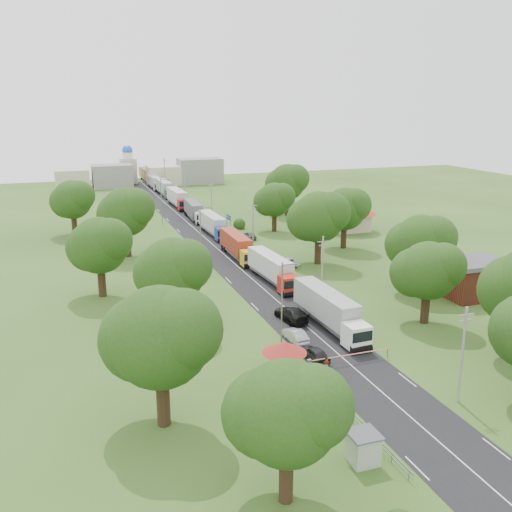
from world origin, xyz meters
name	(u,v)px	position (x,y,z in m)	size (l,w,h in m)	color
ground	(265,290)	(0.00, 0.00, 0.00)	(260.00, 260.00, 0.00)	#32501A
road	(225,255)	(0.00, 20.00, 0.00)	(8.00, 200.00, 0.04)	black
boom_barrier	(338,358)	(-1.36, -25.00, 0.89)	(9.22, 0.35, 1.18)	slate
guard_booth	(284,354)	(-7.20, -25.00, 2.16)	(4.40, 4.40, 3.45)	beige
kiosk	(363,448)	(-7.00, -40.00, 1.23)	(2.30, 2.30, 2.41)	#99A593
guard_rail	(353,423)	(-5.00, -35.00, 0.00)	(0.10, 17.00, 1.70)	slate
info_sign	(229,220)	(5.20, 35.00, 3.00)	(0.12, 3.10, 4.10)	slate
pole_0	(462,353)	(5.50, -35.00, 4.68)	(1.60, 0.24, 9.00)	gray
pole_1	(322,268)	(5.50, -7.00, 4.68)	(1.60, 0.24, 9.00)	gray
pole_2	(253,226)	(5.50, 21.00, 4.68)	(1.60, 0.24, 9.00)	gray
pole_3	(212,201)	(5.50, 49.00, 4.68)	(1.60, 0.24, 9.00)	gray
pole_4	(184,184)	(5.50, 77.00, 4.68)	(1.60, 0.24, 9.00)	gray
pole_5	(165,172)	(5.50, 105.00, 4.68)	(1.60, 0.24, 9.00)	gray
lamp_0	(283,303)	(-5.35, -20.00, 5.55)	(2.03, 0.22, 10.00)	slate
lamp_1	(202,233)	(-5.35, 15.00, 5.55)	(2.03, 0.22, 10.00)	slate
lamp_2	(162,199)	(-5.35, 50.00, 5.55)	(2.03, 0.22, 10.00)	slate
tree_2	(427,270)	(13.99, -17.86, 6.60)	(8.00, 8.00, 10.10)	#382616
tree_3	(421,242)	(19.99, -7.84, 7.22)	(8.80, 8.80, 11.07)	#382616
tree_4	(318,217)	(12.99, 10.17, 7.85)	(9.60, 9.60, 12.05)	#382616
tree_5	(344,209)	(21.99, 18.16, 7.22)	(8.80, 8.80, 11.07)	#382616
tree_6	(274,200)	(14.99, 35.14, 6.60)	(8.00, 8.00, 10.10)	#382616
tree_7	(287,182)	(23.99, 50.17, 7.85)	(9.60, 9.60, 12.05)	#382616
tree_8	(286,412)	(-14.01, -41.86, 6.60)	(8.00, 8.00, 10.10)	#382616
tree_9	(160,336)	(-20.01, -29.83, 7.85)	(9.60, 9.60, 12.05)	#382616
tree_10	(172,270)	(-15.01, -9.84, 7.22)	(8.80, 8.80, 11.07)	#382616
tree_11	(99,245)	(-22.01, 5.16, 7.22)	(8.80, 8.80, 11.07)	#382616
tree_12	(126,212)	(-16.01, 25.17, 7.85)	(9.60, 9.60, 12.05)	#382616
tree_13	(72,199)	(-24.01, 45.16, 7.22)	(8.80, 8.80, 11.07)	#382616
house_brick	(473,278)	(26.00, -12.00, 2.65)	(8.60, 6.60, 5.20)	maroon
house_cream	(351,214)	(30.00, 30.00, 3.64)	(10.08, 10.08, 5.80)	beige
distant_town	(147,175)	(0.68, 110.00, 3.49)	(52.00, 8.00, 8.00)	gray
church	(128,167)	(-4.00, 118.00, 5.39)	(5.00, 5.00, 12.30)	beige
truck_0	(329,310)	(2.35, -15.61, 2.25)	(2.99, 15.33, 4.24)	white
truck_1	(272,269)	(2.33, 3.09, 2.11)	(3.14, 14.38, 3.97)	red
truck_2	(237,245)	(1.61, 18.12, 2.11)	(2.63, 14.39, 3.99)	yellow
truck_3	(213,225)	(2.30, 36.05, 2.11)	(2.73, 14.36, 3.98)	#193C9B
truck_4	(194,210)	(2.30, 52.60, 2.05)	(2.99, 14.01, 3.87)	silver
truck_5	(178,198)	(2.08, 69.59, 2.25)	(2.93, 15.32, 4.24)	maroon
truck_6	(165,188)	(2.29, 88.20, 2.18)	(2.74, 14.82, 4.10)	#24612C
truck_7	(154,182)	(1.83, 103.06, 2.00)	(2.54, 13.63, 3.77)	#A4A4A4
truck_8	(146,174)	(2.31, 121.96, 2.13)	(3.02, 14.50, 4.01)	brown
car_lane_front	(315,354)	(-3.00, -23.03, 0.72)	(1.70, 4.22, 1.44)	black
car_lane_mid	(295,336)	(-3.00, -18.00, 0.71)	(1.50, 4.29, 1.41)	#9B9EA3
car_lane_rear	(291,314)	(-1.00, -12.00, 0.82)	(2.30, 5.65, 1.64)	black
car_verge_near	(288,261)	(8.00, 10.67, 0.67)	(2.21, 4.79, 1.33)	silver
car_verge_far	(249,235)	(8.00, 30.32, 0.71)	(1.68, 4.17, 1.42)	#54575B
pedestrian_near	(326,367)	(-3.34, -26.48, 0.91)	(0.66, 0.44, 1.82)	gray
pedestrian_booth	(295,371)	(-6.50, -26.00, 0.79)	(0.77, 0.60, 1.58)	gray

